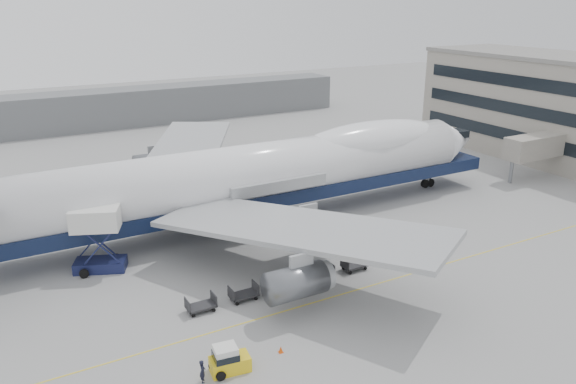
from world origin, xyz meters
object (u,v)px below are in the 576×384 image
airliner (261,173)px  ground_worker (203,371)px  baggage_tug (228,360)px  catering_truck (97,235)px

airliner → ground_worker: bearing=-124.6°
baggage_tug → ground_worker: 1.90m
catering_truck → ground_worker: (2.39, -19.53, -2.62)m
airliner → ground_worker: size_ratio=41.44×
ground_worker → airliner: bearing=-17.2°
airliner → baggage_tug: size_ratio=24.12×
ground_worker → catering_truck: bearing=24.4°
baggage_tug → airliner: bearing=65.9°
baggage_tug → catering_truck: bearing=109.9°
catering_truck → ground_worker: catering_truck is taller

